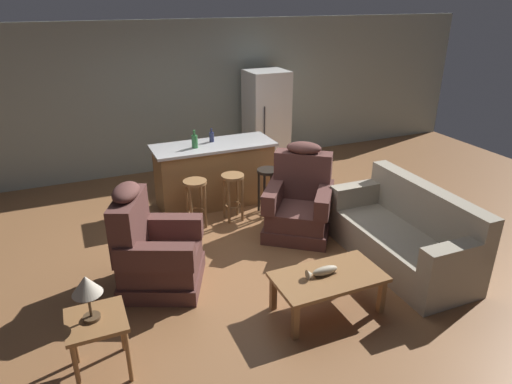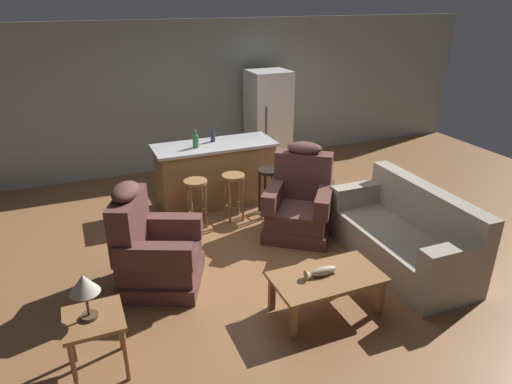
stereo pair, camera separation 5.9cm
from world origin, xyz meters
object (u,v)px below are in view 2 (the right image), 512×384
(kitchen_island, at_px, (215,174))
(refrigerator, at_px, (268,120))
(fish_figurine, at_px, (321,272))
(recliner_near_island, at_px, (300,203))
(couch, at_px, (405,237))
(bar_stool_middle, at_px, (234,189))
(bar_stool_right, at_px, (269,183))
(bottle_short_amber, at_px, (213,137))
(bar_stool_left, at_px, (196,195))
(coffee_table, at_px, (327,281))
(recliner_near_lamp, at_px, (153,250))
(end_table, at_px, (95,327))
(table_lamp, at_px, (84,286))
(bottle_tall_green, at_px, (196,141))

(kitchen_island, distance_m, refrigerator, 1.89)
(fish_figurine, xyz_separation_m, recliner_near_island, (0.61, 1.59, -0.04))
(couch, xyz_separation_m, bar_stool_middle, (-1.48, 1.86, 0.13))
(bar_stool_right, height_order, bottle_short_amber, bottle_short_amber)
(kitchen_island, bearing_deg, bar_stool_left, -127.34)
(coffee_table, relative_size, recliner_near_lamp, 0.92)
(end_table, xyz_separation_m, refrigerator, (3.39, 4.10, 0.42))
(couch, bearing_deg, bottle_short_amber, -58.85)
(coffee_table, relative_size, bar_stool_middle, 1.62)
(table_lamp, height_order, bar_stool_right, table_lamp)
(recliner_near_lamp, xyz_separation_m, end_table, (-0.69, -1.11, 0.04))
(kitchen_island, relative_size, bar_stool_right, 2.65)
(fish_figurine, bearing_deg, kitchen_island, 92.86)
(end_table, relative_size, bar_stool_middle, 0.82)
(bar_stool_middle, xyz_separation_m, bar_stool_right, (0.54, 0.00, 0.00))
(recliner_near_island, height_order, kitchen_island, recliner_near_island)
(recliner_near_lamp, bearing_deg, fish_figurine, -13.99)
(bar_stool_left, height_order, bar_stool_right, same)
(table_lamp, height_order, kitchen_island, table_lamp)
(refrigerator, relative_size, bottle_short_amber, 8.61)
(recliner_near_island, bearing_deg, refrigerator, -157.82)
(couch, height_order, recliner_near_island, recliner_near_island)
(couch, relative_size, bar_stool_middle, 2.81)
(recliner_near_lamp, bearing_deg, bar_stool_right, 55.21)
(kitchen_island, relative_size, bar_stool_left, 2.65)
(kitchen_island, relative_size, bottle_tall_green, 6.94)
(kitchen_island, bearing_deg, refrigerator, 40.53)
(coffee_table, relative_size, bottle_short_amber, 5.38)
(fish_figurine, distance_m, table_lamp, 2.19)
(coffee_table, relative_size, bottle_tall_green, 4.24)
(recliner_near_lamp, height_order, kitchen_island, recliner_near_lamp)
(recliner_near_lamp, height_order, bottle_short_amber, recliner_near_lamp)
(bar_stool_left, relative_size, bottle_short_amber, 3.32)
(recliner_near_island, distance_m, bar_stool_middle, 0.98)
(table_lamp, distance_m, kitchen_island, 3.54)
(couch, relative_size, refrigerator, 1.09)
(coffee_table, xyz_separation_m, couch, (1.33, 0.45, -0.02))
(bar_stool_middle, bearing_deg, couch, -51.55)
(end_table, relative_size, bar_stool_right, 0.82)
(kitchen_island, distance_m, bar_stool_middle, 0.63)
(table_lamp, relative_size, bottle_tall_green, 1.58)
(fish_figurine, height_order, bar_stool_right, bar_stool_right)
(bar_stool_right, bearing_deg, recliner_near_lamp, -148.53)
(recliner_near_island, bearing_deg, bar_stool_right, -131.11)
(end_table, height_order, refrigerator, refrigerator)
(end_table, xyz_separation_m, bar_stool_right, (2.59, 2.27, 0.01))
(recliner_near_island, height_order, bar_stool_right, recliner_near_island)
(bar_stool_left, relative_size, bar_stool_right, 1.00)
(bar_stool_right, bearing_deg, end_table, -138.73)
(coffee_table, height_order, bottle_short_amber, bottle_short_amber)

